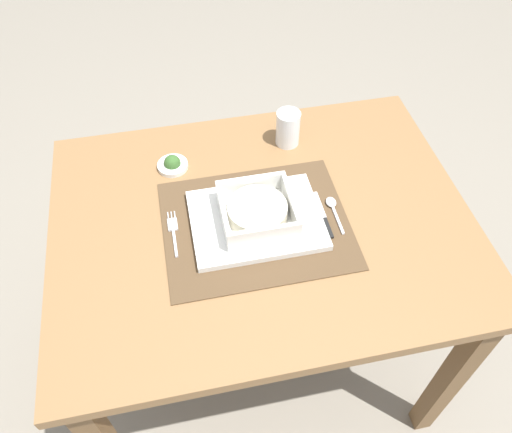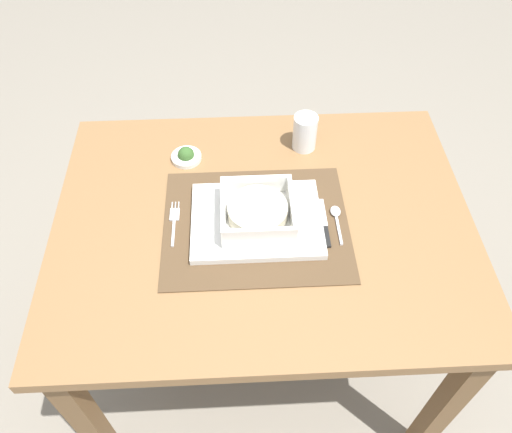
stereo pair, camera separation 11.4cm
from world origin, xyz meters
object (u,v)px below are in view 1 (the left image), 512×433
at_px(dining_table, 262,244).
at_px(fork, 173,230).
at_px(spoon, 332,206).
at_px(condiment_saucer, 173,164).
at_px(drinking_glass, 288,130).
at_px(butter_knife, 323,217).
at_px(porridge_bowl, 257,212).

relative_size(dining_table, fork, 7.43).
bearing_deg(fork, spoon, -1.15).
bearing_deg(condiment_saucer, spoon, -30.94).
bearing_deg(drinking_glass, fork, -143.59).
bearing_deg(dining_table, fork, 179.02).
distance_m(fork, condiment_saucer, 0.21).
relative_size(butter_knife, condiment_saucer, 1.84).
xyz_separation_m(porridge_bowl, butter_knife, (0.15, -0.02, -0.04)).
height_order(porridge_bowl, drinking_glass, drinking_glass).
distance_m(porridge_bowl, drinking_glass, 0.29).
distance_m(dining_table, drinking_glass, 0.31).
bearing_deg(spoon, dining_table, 178.06).
bearing_deg(fork, dining_table, -1.25).
bearing_deg(dining_table, condiment_saucer, 131.45).
bearing_deg(spoon, drinking_glass, 99.99).
height_order(porridge_bowl, condiment_saucer, porridge_bowl).
bearing_deg(dining_table, butter_knife, -12.43).
relative_size(spoon, drinking_glass, 1.16).
height_order(fork, drinking_glass, drinking_glass).
xyz_separation_m(butter_knife, drinking_glass, (-0.02, 0.27, 0.04)).
bearing_deg(dining_table, porridge_bowl, -136.24).
distance_m(spoon, drinking_glass, 0.25).
bearing_deg(dining_table, spoon, -0.75).
xyz_separation_m(dining_table, porridge_bowl, (-0.01, -0.01, 0.14)).
height_order(porridge_bowl, butter_knife, porridge_bowl).
height_order(butter_knife, drinking_glass, drinking_glass).
height_order(porridge_bowl, spoon, porridge_bowl).
bearing_deg(drinking_glass, spoon, -78.82).
bearing_deg(butter_knife, spoon, 45.02).
xyz_separation_m(butter_knife, condiment_saucer, (-0.32, 0.24, 0.00)).
bearing_deg(condiment_saucer, drinking_glass, 6.21).
xyz_separation_m(spoon, butter_knife, (-0.03, -0.03, -0.00)).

